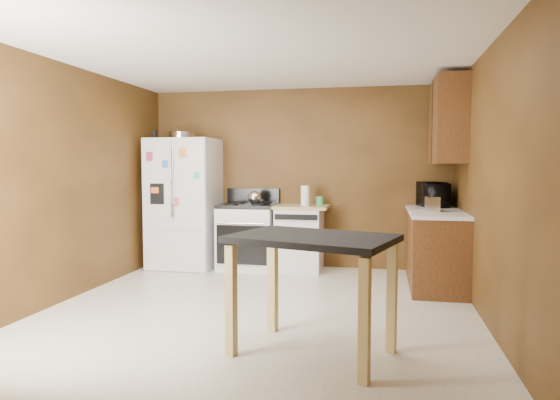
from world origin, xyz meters
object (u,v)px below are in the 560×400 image
(refrigerator, at_px, (184,203))
(gas_range, at_px, (248,235))
(pen_cup, at_px, (154,135))
(paper_towel, at_px, (305,196))
(kettle, at_px, (255,198))
(microwave, at_px, (433,196))
(island, at_px, (312,254))
(roasting_pan, at_px, (183,136))
(green_canister, at_px, (319,201))
(toaster, at_px, (432,204))
(dishwasher, at_px, (300,237))

(refrigerator, distance_m, gas_range, 1.01)
(pen_cup, bearing_deg, paper_towel, 2.44)
(kettle, xyz_separation_m, microwave, (2.34, 0.08, 0.05))
(microwave, xyz_separation_m, island, (-1.14, -2.97, -0.28))
(roasting_pan, height_order, pen_cup, pen_cup)
(kettle, relative_size, paper_towel, 0.69)
(island, bearing_deg, paper_towel, 99.82)
(green_canister, bearing_deg, roasting_pan, -176.44)
(pen_cup, height_order, paper_towel, pen_cup)
(refrigerator, bearing_deg, island, -52.49)
(microwave, relative_size, gas_range, 0.47)
(microwave, bearing_deg, refrigerator, 77.21)
(kettle, bearing_deg, toaster, -14.35)
(pen_cup, relative_size, paper_towel, 0.41)
(dishwasher, distance_m, island, 3.05)
(kettle, bearing_deg, pen_cup, -176.00)
(paper_towel, xyz_separation_m, gas_range, (-0.81, 0.07, -0.56))
(roasting_pan, relative_size, microwave, 0.74)
(kettle, height_order, island, kettle)
(toaster, bearing_deg, pen_cup, 169.78)
(toaster, height_order, island, toaster)
(roasting_pan, xyz_separation_m, green_canister, (1.92, 0.12, -0.90))
(pen_cup, bearing_deg, dishwasher, 5.19)
(gas_range, bearing_deg, refrigerator, -176.19)
(refrigerator, bearing_deg, paper_towel, -0.28)
(roasting_pan, bearing_deg, gas_range, 0.39)
(kettle, xyz_separation_m, refrigerator, (-1.02, -0.00, -0.09))
(refrigerator, relative_size, island, 1.34)
(refrigerator, distance_m, island, 3.64)
(pen_cup, xyz_separation_m, kettle, (1.41, 0.10, -0.86))
(roasting_pan, distance_m, gas_range, 1.68)
(gas_range, bearing_deg, kettle, -28.48)
(roasting_pan, xyz_separation_m, toaster, (3.33, -0.64, -0.86))
(paper_towel, bearing_deg, toaster, -19.99)
(pen_cup, xyz_separation_m, toaster, (3.68, -0.48, -0.87))
(toaster, xyz_separation_m, island, (-1.08, -2.31, -0.22))
(green_canister, xyz_separation_m, island, (0.33, -3.06, -0.19))
(paper_towel, height_order, microwave, microwave)
(green_canister, height_order, dishwasher, green_canister)
(pen_cup, height_order, dishwasher, pen_cup)
(microwave, height_order, dishwasher, microwave)
(pen_cup, relative_size, kettle, 0.60)
(gas_range, bearing_deg, paper_towel, -4.88)
(island, bearing_deg, dishwasher, 101.18)
(toaster, distance_m, refrigerator, 3.35)
(kettle, height_order, toaster, kettle)
(green_canister, bearing_deg, dishwasher, -160.96)
(dishwasher, height_order, island, island)
(gas_range, bearing_deg, pen_cup, -173.03)
(pen_cup, bearing_deg, microwave, 2.73)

